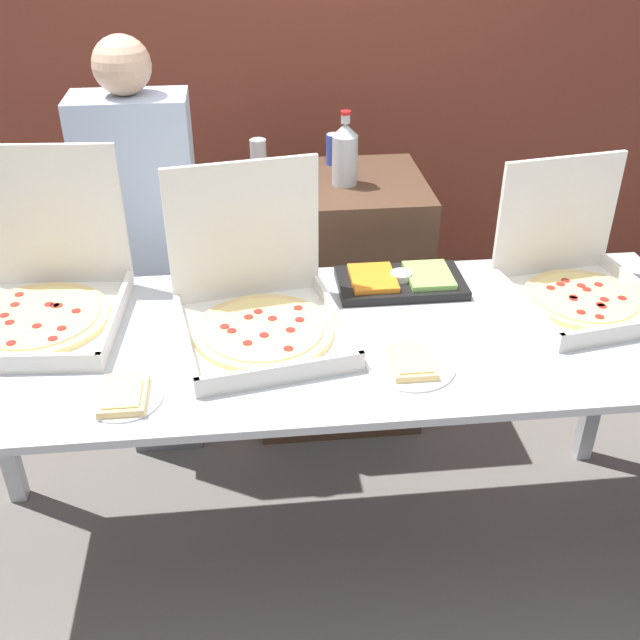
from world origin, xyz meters
TOP-DOWN VIEW (x-y plane):
  - ground_plane at (0.00, 0.00)m, footprint 16.00×16.00m
  - brick_wall_behind at (0.00, 1.70)m, footprint 10.00×0.06m
  - buffet_table at (0.00, 0.00)m, footprint 2.39×0.85m
  - pizza_box_near_left at (-0.18, 0.05)m, footprint 0.55×0.56m
  - pizza_box_far_right at (0.84, 0.12)m, footprint 0.49×0.50m
  - pizza_box_near_right at (-0.84, 0.19)m, footprint 0.53×0.54m
  - paper_plate_front_right at (-0.54, -0.26)m, footprint 0.20×0.20m
  - paper_plate_front_center at (0.24, -0.19)m, footprint 0.25×0.25m
  - veggie_tray at (0.30, 0.26)m, footprint 0.42×0.23m
  - sideboard_podium at (0.16, 0.86)m, footprint 0.69×0.57m
  - soda_bottle at (0.18, 0.83)m, footprint 0.10×0.10m
  - soda_can_silver at (-0.14, 1.03)m, footprint 0.07×0.07m
  - soda_can_colored at (0.17, 1.06)m, footprint 0.07×0.07m
  - person_guest_cap at (-0.58, 0.69)m, footprint 0.40×0.22m

SIDE VIEW (x-z plane):
  - ground_plane at x=0.00m, z-range 0.00..0.00m
  - sideboard_podium at x=0.16m, z-range 0.00..1.07m
  - buffet_table at x=0.00m, z-range 0.35..1.27m
  - person_guest_cap at x=-0.58m, z-range 0.03..1.69m
  - paper_plate_front_center at x=0.24m, z-range 0.92..0.95m
  - paper_plate_front_right at x=-0.54m, z-range 0.92..0.95m
  - veggie_tray at x=0.30m, z-range 0.91..0.97m
  - pizza_box_far_right at x=0.84m, z-range 0.78..1.21m
  - pizza_box_near_left at x=-0.18m, z-range 0.77..1.23m
  - pizza_box_near_right at x=-0.84m, z-range 0.76..1.25m
  - soda_can_silver at x=-0.14m, z-range 1.07..1.19m
  - soda_can_colored at x=0.17m, z-range 1.07..1.19m
  - soda_bottle at x=0.18m, z-range 1.05..1.33m
  - brick_wall_behind at x=0.00m, z-range 0.00..2.80m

